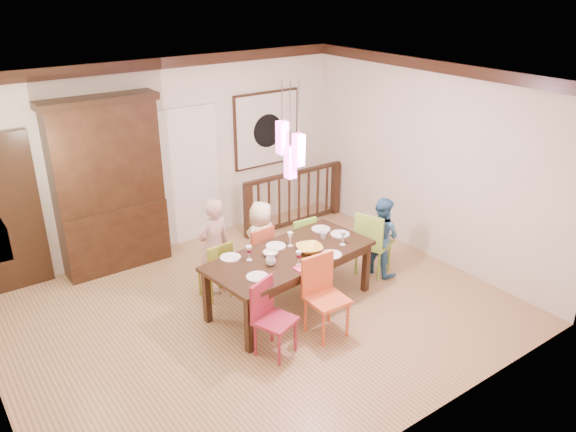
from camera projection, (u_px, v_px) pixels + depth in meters
floor at (259, 312)px, 7.17m from camera, size 6.00×6.00×0.00m
ceiling at (253, 83)px, 6.02m from camera, size 6.00×6.00×0.00m
wall_back at (167, 156)px, 8.46m from camera, size 6.00×0.00×6.00m
wall_right at (429, 162)px, 8.21m from camera, size 0.00×5.00×5.00m
crown_molding at (253, 91)px, 6.05m from camera, size 6.00×5.00×0.16m
panel_door at (0, 219)px, 7.29m from camera, size 1.04×0.07×2.24m
white_doorway at (190, 177)px, 8.78m from camera, size 0.97×0.05×2.22m
painting at (267, 129)px, 9.34m from camera, size 1.25×0.06×1.25m
pendant_cluster at (290, 150)px, 6.50m from camera, size 0.27×0.21×1.14m
dining_table at (290, 259)px, 7.07m from camera, size 2.27×1.22×0.75m
chair_far_left at (214, 265)px, 7.35m from camera, size 0.39×0.39×0.82m
chair_far_mid at (255, 249)px, 7.76m from camera, size 0.41×0.41×0.84m
chair_far_right at (298, 238)px, 8.09m from camera, size 0.40×0.40×0.83m
chair_near_left at (275, 315)px, 6.21m from camera, size 0.52×0.52×0.89m
chair_near_mid at (327, 293)px, 6.53m from camera, size 0.46×0.46×0.98m
chair_end_right at (374, 238)px, 7.92m from camera, size 0.56×0.56×0.96m
china_hutch at (109, 186)px, 7.86m from camera, size 1.58×0.46×2.50m
balustrade at (294, 197)px, 9.50m from camera, size 1.95×0.12×0.96m
person_far_left at (214, 247)px, 7.38m from camera, size 0.53×0.38×1.35m
person_far_mid at (261, 241)px, 7.76m from camera, size 0.65×0.53×1.15m
person_end_right at (381, 236)px, 7.93m from camera, size 0.48×0.60×1.15m
serving_bowl at (309, 249)px, 7.08m from camera, size 0.41×0.41×0.08m
small_bowl at (271, 254)px, 6.98m from camera, size 0.25×0.25×0.06m
cup_left at (271, 262)px, 6.74m from camera, size 0.12×0.12×0.10m
cup_right at (323, 235)px, 7.43m from camera, size 0.12×0.12×0.10m
plate_far_left at (230, 257)px, 6.93m from camera, size 0.26×0.26×0.01m
plate_far_mid at (276, 246)px, 7.22m from camera, size 0.26×0.26×0.01m
plate_far_right at (321, 229)px, 7.70m from camera, size 0.26×0.26×0.01m
plate_near_left at (257, 277)px, 6.49m from camera, size 0.26×0.26×0.01m
plate_near_mid at (331, 254)px, 7.00m from camera, size 0.26×0.26×0.01m
plate_end_right at (340, 234)px, 7.55m from camera, size 0.26×0.26×0.01m
wine_glass_a at (249, 253)px, 6.85m from camera, size 0.08×0.08×0.19m
wine_glass_b at (290, 239)px, 7.21m from camera, size 0.08×0.08×0.19m
wine_glass_c at (299, 258)px, 6.72m from camera, size 0.08×0.08×0.19m
wine_glass_d at (343, 238)px, 7.24m from camera, size 0.08×0.08×0.19m
napkin at (302, 268)px, 6.68m from camera, size 0.18×0.14×0.01m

